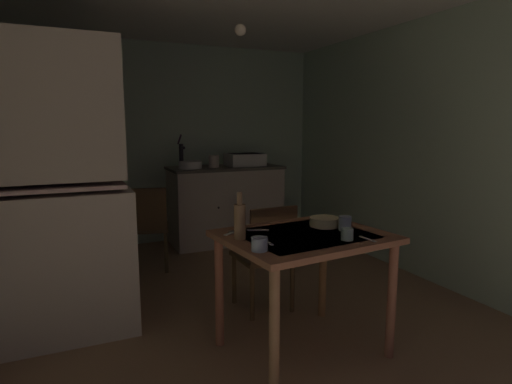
{
  "coord_description": "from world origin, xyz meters",
  "views": [
    {
      "loc": [
        -1.19,
        -2.91,
        1.42
      ],
      "look_at": [
        0.15,
        0.07,
        0.9
      ],
      "focal_mm": 29.48,
      "sensor_mm": 36.0,
      "label": 1
    }
  ],
  "objects_px": {
    "mixing_bowl_counter": "(190,165)",
    "chair_far_side": "(266,254)",
    "hutch_cabinet": "(55,202)",
    "dining_table": "(304,252)",
    "glass_bottle": "(240,220)",
    "teacup_cream": "(259,244)",
    "chair_by_counter": "(147,226)",
    "sink_basin": "(245,159)",
    "hand_pump": "(181,153)",
    "serving_bowl_wide": "(324,222)"
  },
  "relations": [
    {
      "from": "serving_bowl_wide",
      "to": "teacup_cream",
      "type": "relative_size",
      "value": 2.23
    },
    {
      "from": "chair_far_side",
      "to": "hand_pump",
      "type": "bearing_deg",
      "value": 93.7
    },
    {
      "from": "sink_basin",
      "to": "teacup_cream",
      "type": "bearing_deg",
      "value": -111.08
    },
    {
      "from": "serving_bowl_wide",
      "to": "teacup_cream",
      "type": "height_order",
      "value": "teacup_cream"
    },
    {
      "from": "sink_basin",
      "to": "glass_bottle",
      "type": "height_order",
      "value": "sink_basin"
    },
    {
      "from": "glass_bottle",
      "to": "mixing_bowl_counter",
      "type": "bearing_deg",
      "value": 81.12
    },
    {
      "from": "dining_table",
      "to": "teacup_cream",
      "type": "xyz_separation_m",
      "value": [
        -0.4,
        -0.21,
        0.15
      ]
    },
    {
      "from": "dining_table",
      "to": "glass_bottle",
      "type": "distance_m",
      "value": 0.46
    },
    {
      "from": "sink_basin",
      "to": "serving_bowl_wide",
      "type": "distance_m",
      "value": 2.54
    },
    {
      "from": "teacup_cream",
      "to": "glass_bottle",
      "type": "xyz_separation_m",
      "value": [
        -0.01,
        0.26,
        0.07
      ]
    },
    {
      "from": "hutch_cabinet",
      "to": "chair_far_side",
      "type": "height_order",
      "value": "hutch_cabinet"
    },
    {
      "from": "serving_bowl_wide",
      "to": "dining_table",
      "type": "bearing_deg",
      "value": -151.61
    },
    {
      "from": "teacup_cream",
      "to": "hand_pump",
      "type": "bearing_deg",
      "value": 83.88
    },
    {
      "from": "hutch_cabinet",
      "to": "glass_bottle",
      "type": "xyz_separation_m",
      "value": [
        0.98,
        -0.79,
        -0.05
      ]
    },
    {
      "from": "hand_pump",
      "to": "glass_bottle",
      "type": "relative_size",
      "value": 1.42
    },
    {
      "from": "hutch_cabinet",
      "to": "chair_far_side",
      "type": "bearing_deg",
      "value": -8.63
    },
    {
      "from": "mixing_bowl_counter",
      "to": "chair_by_counter",
      "type": "distance_m",
      "value": 1.03
    },
    {
      "from": "serving_bowl_wide",
      "to": "teacup_cream",
      "type": "bearing_deg",
      "value": -152.12
    },
    {
      "from": "hutch_cabinet",
      "to": "serving_bowl_wide",
      "type": "relative_size",
      "value": 10.23
    },
    {
      "from": "chair_far_side",
      "to": "serving_bowl_wide",
      "type": "distance_m",
      "value": 0.64
    },
    {
      "from": "dining_table",
      "to": "glass_bottle",
      "type": "relative_size",
      "value": 3.8
    },
    {
      "from": "mixing_bowl_counter",
      "to": "chair_by_counter",
      "type": "relative_size",
      "value": 0.32
    },
    {
      "from": "mixing_bowl_counter",
      "to": "serving_bowl_wide",
      "type": "xyz_separation_m",
      "value": [
        0.24,
        -2.44,
        -0.18
      ]
    },
    {
      "from": "hutch_cabinet",
      "to": "serving_bowl_wide",
      "type": "height_order",
      "value": "hutch_cabinet"
    },
    {
      "from": "teacup_cream",
      "to": "mixing_bowl_counter",
      "type": "bearing_deg",
      "value": 82.08
    },
    {
      "from": "sink_basin",
      "to": "dining_table",
      "type": "distance_m",
      "value": 2.72
    },
    {
      "from": "teacup_cream",
      "to": "sink_basin",
      "type": "bearing_deg",
      "value": 68.92
    },
    {
      "from": "chair_far_side",
      "to": "glass_bottle",
      "type": "distance_m",
      "value": 0.84
    },
    {
      "from": "sink_basin",
      "to": "serving_bowl_wide",
      "type": "height_order",
      "value": "sink_basin"
    },
    {
      "from": "sink_basin",
      "to": "hand_pump",
      "type": "xyz_separation_m",
      "value": [
        -0.78,
        0.05,
        0.09
      ]
    },
    {
      "from": "glass_bottle",
      "to": "sink_basin",
      "type": "bearing_deg",
      "value": 66.85
    },
    {
      "from": "mixing_bowl_counter",
      "to": "chair_far_side",
      "type": "xyz_separation_m",
      "value": [
        0.05,
        -1.93,
        -0.52
      ]
    },
    {
      "from": "dining_table",
      "to": "chair_far_side",
      "type": "distance_m",
      "value": 0.66
    },
    {
      "from": "mixing_bowl_counter",
      "to": "dining_table",
      "type": "xyz_separation_m",
      "value": [
        0.01,
        -2.56,
        -0.32
      ]
    },
    {
      "from": "serving_bowl_wide",
      "to": "teacup_cream",
      "type": "distance_m",
      "value": 0.7
    },
    {
      "from": "mixing_bowl_counter",
      "to": "glass_bottle",
      "type": "xyz_separation_m",
      "value": [
        -0.39,
        -2.5,
        -0.09
      ]
    },
    {
      "from": "hand_pump",
      "to": "mixing_bowl_counter",
      "type": "height_order",
      "value": "hand_pump"
    },
    {
      "from": "hand_pump",
      "to": "mixing_bowl_counter",
      "type": "bearing_deg",
      "value": -50.55
    },
    {
      "from": "hutch_cabinet",
      "to": "dining_table",
      "type": "distance_m",
      "value": 1.64
    },
    {
      "from": "chair_far_side",
      "to": "serving_bowl_wide",
      "type": "relative_size",
      "value": 4.31
    },
    {
      "from": "glass_bottle",
      "to": "hand_pump",
      "type": "bearing_deg",
      "value": 83.13
    },
    {
      "from": "chair_far_side",
      "to": "teacup_cream",
      "type": "height_order",
      "value": "teacup_cream"
    },
    {
      "from": "mixing_bowl_counter",
      "to": "chair_far_side",
      "type": "distance_m",
      "value": 2.0
    },
    {
      "from": "sink_basin",
      "to": "serving_bowl_wide",
      "type": "relative_size",
      "value": 2.27
    },
    {
      "from": "glass_bottle",
      "to": "teacup_cream",
      "type": "bearing_deg",
      "value": -88.61
    },
    {
      "from": "hand_pump",
      "to": "teacup_cream",
      "type": "xyz_separation_m",
      "value": [
        -0.31,
        -2.86,
        -0.3
      ]
    },
    {
      "from": "hutch_cabinet",
      "to": "hand_pump",
      "type": "distance_m",
      "value": 2.23
    },
    {
      "from": "hutch_cabinet",
      "to": "dining_table",
      "type": "bearing_deg",
      "value": -31.28
    },
    {
      "from": "glass_bottle",
      "to": "dining_table",
      "type": "bearing_deg",
      "value": -7.88
    },
    {
      "from": "hutch_cabinet",
      "to": "hand_pump",
      "type": "xyz_separation_m",
      "value": [
        1.3,
        1.81,
        0.17
      ]
    }
  ]
}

